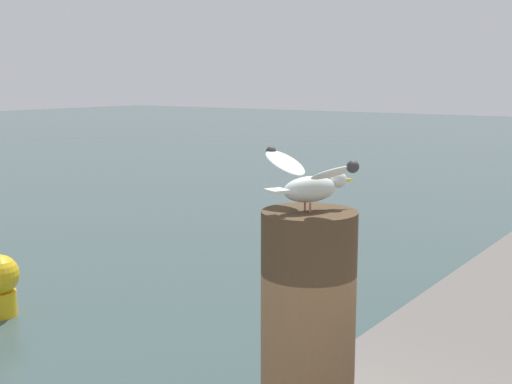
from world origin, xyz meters
TOP-DOWN VIEW (x-y plane):
  - mooring_post at (0.79, -0.39)m, footprint 0.37×0.37m
  - seagull at (0.79, -0.39)m, footprint 0.38×0.57m

SIDE VIEW (x-z plane):
  - mooring_post at x=0.79m, z-range 1.74..2.74m
  - seagull at x=0.79m, z-range 2.75..2.98m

